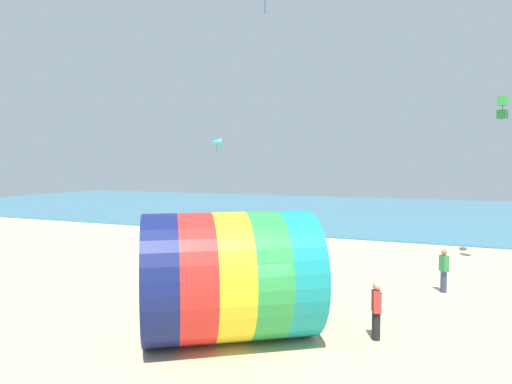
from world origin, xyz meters
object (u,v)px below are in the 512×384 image
object	(u,v)px
kite_green_box	(502,108)
giant_inflatable_tube	(230,276)
bystander_near_water	(444,270)
kite_handler	(376,311)
kite_cyan_delta	(216,142)

from	to	relation	value
kite_green_box	giant_inflatable_tube	bearing A→B (deg)	-120.99
bystander_near_water	kite_green_box	bearing A→B (deg)	67.39
giant_inflatable_tube	kite_handler	bearing A→B (deg)	21.57
giant_inflatable_tube	kite_handler	world-z (taller)	giant_inflatable_tube
kite_handler	kite_cyan_delta	distance (m)	17.72
kite_handler	bystander_near_water	distance (m)	6.31
kite_handler	kite_cyan_delta	xyz separation A→B (m)	(-11.64, 12.12, 5.63)
giant_inflatable_tube	kite_cyan_delta	bearing A→B (deg)	119.46
kite_green_box	bystander_near_water	xyz separation A→B (m)	(-2.37, -5.70, -6.90)
giant_inflatable_tube	kite_green_box	distance (m)	16.64
bystander_near_water	giant_inflatable_tube	bearing A→B (deg)	-126.44
kite_handler	kite_green_box	distance (m)	14.26
giant_inflatable_tube	kite_cyan_delta	world-z (taller)	kite_cyan_delta
giant_inflatable_tube	bystander_near_water	world-z (taller)	giant_inflatable_tube
giant_inflatable_tube	bystander_near_water	xyz separation A→B (m)	(5.63, 7.62, -0.96)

